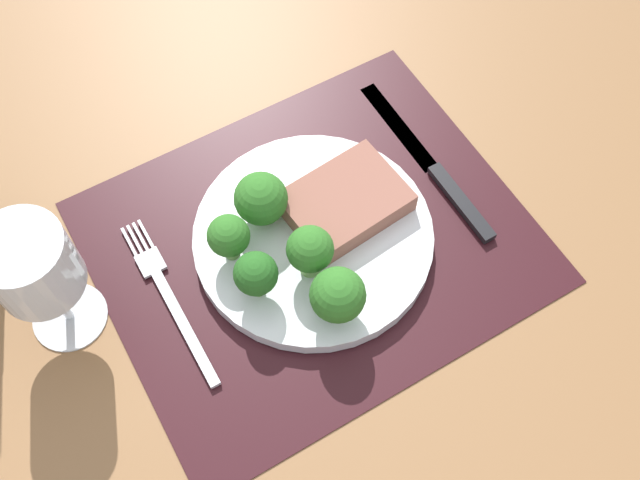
{
  "coord_description": "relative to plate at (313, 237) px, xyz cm",
  "views": [
    {
      "loc": [
        -17.03,
        -30.46,
        64.86
      ],
      "look_at": [
        0.19,
        -1.0,
        1.9
      ],
      "focal_mm": 41.54,
      "sensor_mm": 36.0,
      "label": 1
    }
  ],
  "objects": [
    {
      "name": "placemat",
      "position": [
        0.0,
        0.0,
        -0.95
      ],
      "size": [
        41.23,
        34.3,
        0.3
      ],
      "primitive_type": "cube",
      "color": "black",
      "rests_on": "ground_plane"
    },
    {
      "name": "ground_plane",
      "position": [
        0.0,
        0.0,
        -2.6
      ],
      "size": [
        140.0,
        110.0,
        3.0
      ],
      "primitive_type": "cube",
      "color": "brown"
    },
    {
      "name": "broccoli_back_left",
      "position": [
        -7.49,
        -2.8,
        4.4
      ],
      "size": [
        4.09,
        4.09,
        5.75
      ],
      "color": "#6B994C",
      "rests_on": "plate"
    },
    {
      "name": "fork",
      "position": [
        -14.96,
        1.42,
        -0.55
      ],
      "size": [
        2.4,
        19.2,
        0.5
      ],
      "rotation": [
        0.0,
        0.0,
        -0.02
      ],
      "color": "silver",
      "rests_on": "placemat"
    },
    {
      "name": "plate",
      "position": [
        0.0,
        0.0,
        0.0
      ],
      "size": [
        23.57,
        23.57,
        1.6
      ],
      "primitive_type": "cylinder",
      "color": "silver",
      "rests_on": "placemat"
    },
    {
      "name": "wine_glass",
      "position": [
        -23.82,
        4.62,
        9.17
      ],
      "size": [
        7.49,
        7.49,
        14.45
      ],
      "color": "silver",
      "rests_on": "ground_plane"
    },
    {
      "name": "broccoli_front_edge",
      "position": [
        -7.83,
        1.9,
        4.3
      ],
      "size": [
        4.02,
        4.02,
        5.66
      ],
      "color": "#5B8942",
      "rests_on": "plate"
    },
    {
      "name": "broccoli_near_steak",
      "position": [
        -2.15,
        -3.21,
        4.5
      ],
      "size": [
        4.4,
        4.4,
        6.17
      ],
      "color": "#6B994C",
      "rests_on": "plate"
    },
    {
      "name": "broccoli_center",
      "position": [
        -2.25,
        -8.24,
        4.38
      ],
      "size": [
        5.07,
        5.07,
        6.21
      ],
      "color": "#5B8942",
      "rests_on": "plate"
    },
    {
      "name": "knife",
      "position": [
        15.09,
        0.53,
        -0.5
      ],
      "size": [
        1.8,
        23.0,
        0.8
      ],
      "rotation": [
        0.0,
        0.0,
        0.0
      ],
      "color": "black",
      "rests_on": "placemat"
    },
    {
      "name": "broccoli_near_fork",
      "position": [
        -3.33,
        4.07,
        4.13
      ],
      "size": [
        5.17,
        5.17,
        5.99
      ],
      "color": "#6B994C",
      "rests_on": "plate"
    },
    {
      "name": "steak",
      "position": [
        4.12,
        0.85,
        2.01
      ],
      "size": [
        12.03,
        9.38,
        2.43
      ],
      "primitive_type": "cube",
      "rotation": [
        0.0,
        0.0,
        0.09
      ],
      "color": "#8C5647",
      "rests_on": "plate"
    }
  ]
}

